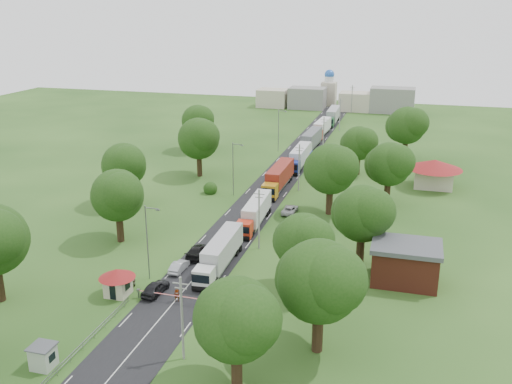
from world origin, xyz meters
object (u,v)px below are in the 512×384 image
(info_sign, at_px, (311,157))
(truck_0, at_px, (220,253))
(boom_barrier, at_px, (163,295))
(guard_booth, at_px, (117,279))
(pedestrian_near, at_px, (177,294))
(car_lane_mid, at_px, (179,266))
(car_lane_front, at_px, (155,288))

(info_sign, bearing_deg, truck_0, -93.44)
(boom_barrier, xyz_separation_m, truck_0, (3.58, 10.54, 1.22))
(guard_booth, height_order, pedestrian_near, guard_booth)
(info_sign, bearing_deg, car_lane_mid, -98.63)
(boom_barrier, distance_m, pedestrian_near, 1.72)
(guard_booth, relative_size, car_lane_mid, 1.08)
(boom_barrier, distance_m, guard_booth, 5.98)
(guard_booth, height_order, truck_0, truck_0)
(truck_0, height_order, car_lane_front, truck_0)
(truck_0, bearing_deg, guard_booth, -131.80)
(car_lane_front, distance_m, pedestrian_near, 3.44)
(boom_barrier, bearing_deg, car_lane_mid, 99.37)
(info_sign, bearing_deg, car_lane_front, -97.98)
(guard_booth, bearing_deg, pedestrian_near, 3.83)
(guard_booth, distance_m, pedestrian_near, 7.60)
(boom_barrier, bearing_deg, pedestrian_near, 16.94)
(truck_0, bearing_deg, info_sign, 86.56)
(pedestrian_near, bearing_deg, car_lane_front, 141.72)
(boom_barrier, relative_size, guard_booth, 2.10)
(guard_booth, relative_size, car_lane_front, 0.96)
(boom_barrier, distance_m, info_sign, 60.39)
(truck_0, relative_size, pedestrian_near, 7.83)
(car_lane_mid, bearing_deg, info_sign, -97.61)
(pedestrian_near, bearing_deg, boom_barrier, 175.59)
(guard_booth, height_order, info_sign, info_sign)
(boom_barrier, height_order, guard_booth, guard_booth)
(guard_booth, xyz_separation_m, info_sign, (12.40, 60.00, 0.84))
(guard_booth, bearing_deg, info_sign, 78.32)
(car_lane_front, relative_size, pedestrian_near, 2.50)
(pedestrian_near, bearing_deg, truck_0, 57.71)
(car_lane_mid, relative_size, pedestrian_near, 2.21)
(car_lane_front, xyz_separation_m, car_lane_mid, (0.32, 6.55, -0.11))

